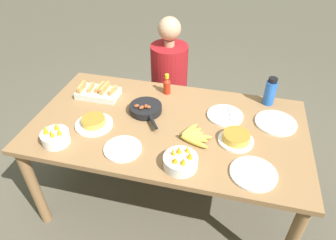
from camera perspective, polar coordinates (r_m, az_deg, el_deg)
The scene contains 16 objects.
ground_plane at distance 2.49m, azimuth 0.00°, elevation -14.20°, with size 14.00×14.00×0.00m, color #565142.
dining_table at distance 2.01m, azimuth 0.00°, elevation -2.63°, with size 1.78×0.97×0.74m.
banana_bunch at distance 1.84m, azimuth 4.64°, elevation -3.07°, with size 0.21×0.23×0.04m.
melon_tray at distance 2.26m, azimuth -13.14°, elevation 5.13°, with size 0.30×0.17×0.10m.
skillet at distance 2.05m, azimuth -4.25°, elevation 2.13°, with size 0.25×0.32×0.08m.
frittata_plate_center at distance 1.99m, azimuth -13.96°, elevation -0.48°, with size 0.24×0.24×0.06m.
frittata_plate_side at distance 1.85m, azimuth 12.85°, elevation -3.39°, with size 0.21×0.21×0.06m.
empty_plate_near_front at distance 2.05m, azimuth 10.82°, elevation 0.85°, with size 0.24×0.24×0.02m.
empty_plate_far_left at distance 1.69m, azimuth 15.96°, elevation -9.79°, with size 0.25×0.25×0.02m.
empty_plate_far_right at distance 2.07m, azimuth 19.83°, elevation -0.51°, with size 0.27×0.27×0.02m.
empty_plate_mid_edge at distance 1.79m, azimuth -8.60°, elevation -5.44°, with size 0.22×0.22×0.02m.
fruit_bowl_mango at distance 1.65m, azimuth 2.43°, elevation -7.78°, with size 0.19×0.19×0.12m.
fruit_bowl_citrus at distance 1.91m, azimuth -20.67°, elevation -3.01°, with size 0.17×0.17×0.13m.
water_bottle at distance 2.21m, azimuth 18.88°, elevation 5.12°, with size 0.08×0.08×0.21m.
hot_sauce_bottle at distance 2.22m, azimuth -0.20°, elevation 6.67°, with size 0.05×0.05×0.16m.
person_figure at distance 2.73m, azimuth 0.23°, elevation 5.20°, with size 0.35×0.35×1.18m.
Camera 1 is at (0.37, -1.49, 1.96)m, focal length 32.00 mm.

